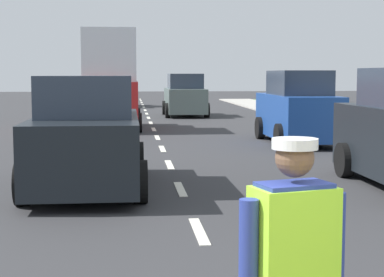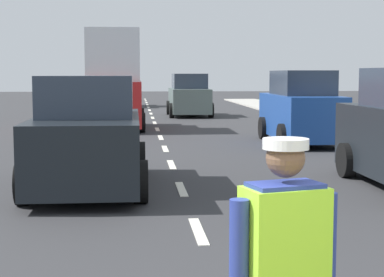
% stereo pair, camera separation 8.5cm
% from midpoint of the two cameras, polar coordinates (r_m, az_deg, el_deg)
% --- Properties ---
extents(ground_plane, '(96.00, 96.00, 0.00)m').
position_cam_midpoint_polar(ground_plane, '(23.39, -3.05, 0.88)').
color(ground_plane, '#333335').
extents(lane_center_line, '(0.14, 46.40, 0.01)m').
position_cam_midpoint_polar(lane_center_line, '(27.57, -3.37, 1.65)').
color(lane_center_line, silver).
rests_on(lane_center_line, ground).
extents(road_worker, '(0.72, 0.50, 1.67)m').
position_cam_midpoint_polar(road_worker, '(3.75, 9.15, -11.30)').
color(road_worker, '#383D4C').
rests_on(road_worker, ground).
extents(delivery_truck, '(2.16, 4.60, 3.54)m').
position_cam_midpoint_polar(delivery_truck, '(23.11, -6.86, 4.78)').
color(delivery_truck, red).
rests_on(delivery_truck, ground).
extents(car_oncoming_lead, '(2.03, 4.31, 1.99)m').
position_cam_midpoint_polar(car_oncoming_lead, '(11.32, -9.05, 0.18)').
color(car_oncoming_lead, black).
rests_on(car_oncoming_lead, ground).
extents(car_parked_far, '(1.86, 4.21, 2.11)m').
position_cam_midpoint_polar(car_parked_far, '(18.73, 9.85, 2.56)').
color(car_parked_far, '#1E4799').
rests_on(car_parked_far, ground).
extents(car_outgoing_far, '(2.02, 3.95, 2.01)m').
position_cam_midpoint_polar(car_outgoing_far, '(30.22, -0.17, 3.79)').
color(car_outgoing_far, slate).
rests_on(car_outgoing_far, ground).
extents(car_oncoming_third, '(1.94, 4.10, 2.10)m').
position_cam_midpoint_polar(car_oncoming_third, '(39.12, -6.18, 4.29)').
color(car_oncoming_third, silver).
rests_on(car_oncoming_third, ground).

